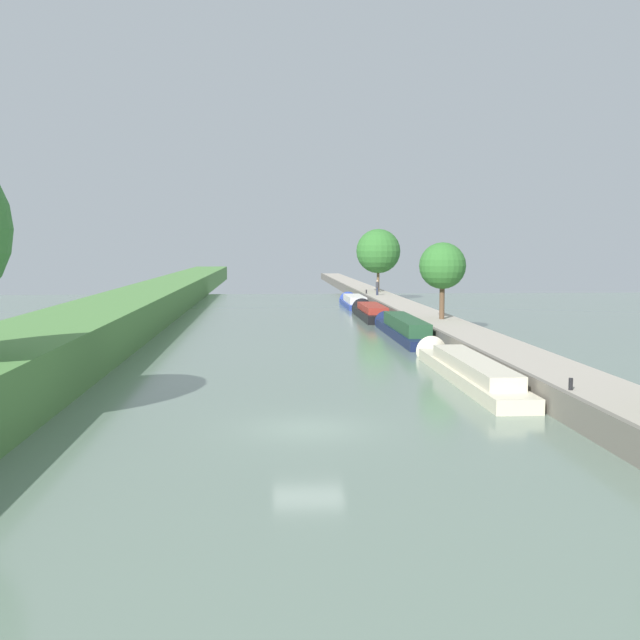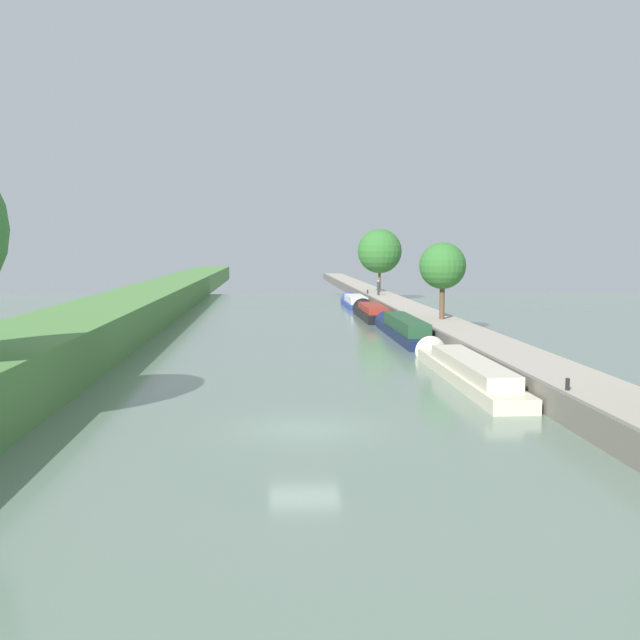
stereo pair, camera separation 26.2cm
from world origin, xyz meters
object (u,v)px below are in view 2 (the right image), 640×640
object	(u,v)px
narrowboat_black	(371,312)
mooring_bollard_near	(568,384)
mooring_bollard_far	(368,292)
narrowboat_blue	(354,302)
narrowboat_navy	(403,328)
person_walking	(378,287)
narrowboat_cream	(464,369)

from	to	relation	value
narrowboat_black	mooring_bollard_near	size ratio (longest dim) A/B	28.83
mooring_bollard_far	narrowboat_black	bearing A→B (deg)	-96.13
narrowboat_blue	mooring_bollard_far	bearing A→B (deg)	67.16
narrowboat_navy	person_walking	xyz separation A→B (m)	(2.47, 30.71, 1.35)
narrowboat_cream	person_walking	world-z (taller)	person_walking
person_walking	mooring_bollard_far	xyz separation A→B (m)	(-0.83, 2.97, -0.65)
narrowboat_cream	person_walking	bearing A→B (deg)	87.06
narrowboat_black	mooring_bollard_far	distance (m)	18.41
person_walking	narrowboat_black	bearing A→B (deg)	-100.35
narrowboat_cream	mooring_bollard_near	size ratio (longest dim) A/B	36.33
mooring_bollard_near	mooring_bollard_far	distance (m)	60.56
narrowboat_black	mooring_bollard_far	xyz separation A→B (m)	(1.96, 18.29, 0.79)
narrowboat_navy	narrowboat_black	world-z (taller)	narrowboat_navy
narrowboat_cream	narrowboat_blue	distance (m)	46.81
narrowboat_cream	mooring_bollard_far	distance (m)	51.65
narrowboat_blue	narrowboat_navy	bearing A→B (deg)	-89.22
mooring_bollard_near	mooring_bollard_far	size ratio (longest dim) A/B	1.00
narrowboat_black	mooring_bollard_near	world-z (taller)	mooring_bollard_near
narrowboat_blue	person_walking	size ratio (longest dim) A/B	7.05
narrowboat_black	mooring_bollard_near	xyz separation A→B (m)	(1.96, -42.27, 0.79)
person_walking	narrowboat_navy	bearing A→B (deg)	-94.59
narrowboat_navy	mooring_bollard_far	size ratio (longest dim) A/B	36.30
mooring_bollard_near	narrowboat_cream	bearing A→B (deg)	100.53
narrowboat_navy	narrowboat_black	size ratio (longest dim) A/B	1.26
narrowboat_blue	mooring_bollard_far	distance (m)	5.28
narrowboat_black	mooring_bollard_far	bearing A→B (deg)	83.87
narrowboat_blue	person_walking	xyz separation A→B (m)	(2.86, 1.84, 1.47)
person_walking	mooring_bollard_far	size ratio (longest dim) A/B	3.69
mooring_bollard_near	narrowboat_blue	bearing A→B (deg)	92.08
mooring_bollard_far	narrowboat_navy	bearing A→B (deg)	-92.78
narrowboat_cream	narrowboat_navy	bearing A→B (deg)	89.91
person_walking	mooring_bollard_far	distance (m)	3.15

